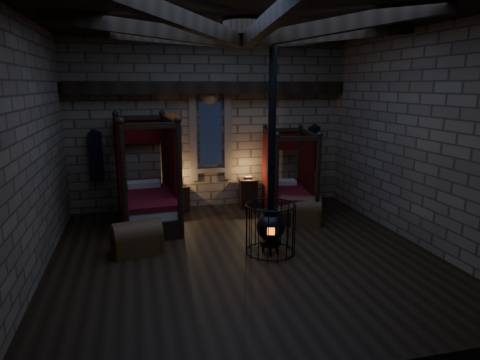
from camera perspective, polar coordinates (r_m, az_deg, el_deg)
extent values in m
cube|color=black|center=(8.15, 0.50, -9.92)|extent=(7.00, 7.00, 0.01)
cube|color=#847054|center=(11.00, -4.03, 7.25)|extent=(7.00, 0.02, 4.20)
cube|color=#847054|center=(4.35, 12.03, -1.27)|extent=(7.00, 0.02, 4.20)
cube|color=#847054|center=(7.54, -26.24, 3.52)|extent=(0.02, 7.00, 4.20)
cube|color=#847054|center=(9.11, 22.47, 5.22)|extent=(0.02, 7.00, 4.20)
cube|color=black|center=(7.60, 0.56, 20.76)|extent=(7.00, 7.00, 0.01)
cube|color=black|center=(10.78, -3.94, 12.20)|extent=(6.86, 0.35, 0.30)
cylinder|color=black|center=(7.58, 0.56, 19.64)|extent=(0.70, 0.70, 0.25)
cube|color=black|center=(10.97, -3.97, 6.19)|extent=(0.55, 0.04, 1.60)
cube|color=maroon|center=(10.84, -9.25, 7.04)|extent=(0.45, 0.03, 0.65)
cube|color=black|center=(10.80, -18.64, 3.04)|extent=(0.30, 0.10, 1.15)
cube|color=black|center=(11.73, 9.79, 4.23)|extent=(0.30, 0.10, 1.15)
cube|color=black|center=(9.93, -12.09, -4.81)|extent=(1.35, 2.35, 0.39)
cube|color=beige|center=(9.85, -12.17, -3.11)|extent=(1.21, 2.17, 0.24)
cube|color=maroon|center=(9.81, -12.21, -2.25)|extent=(1.27, 2.22, 0.11)
cube|color=beige|center=(10.58, -12.73, -0.58)|extent=(0.79, 0.44, 0.15)
cube|color=#4F0906|center=(10.67, -13.22, 6.35)|extent=(1.20, 0.15, 0.60)
cylinder|color=black|center=(8.58, -15.20, -0.77)|extent=(0.12, 0.12, 2.40)
cylinder|color=black|center=(10.72, -15.89, 1.80)|extent=(0.12, 0.12, 2.40)
cylinder|color=black|center=(8.70, -8.02, -0.27)|extent=(0.12, 0.12, 2.40)
cylinder|color=black|center=(10.81, -10.10, 2.18)|extent=(0.12, 0.12, 2.40)
cube|color=#4F0906|center=(9.96, -15.89, 1.32)|extent=(0.19, 1.64, 2.13)
cube|color=#4F0906|center=(10.06, -9.30, 1.76)|extent=(0.19, 1.64, 2.13)
cube|color=black|center=(10.56, 6.42, -3.73)|extent=(1.29, 2.06, 0.33)
cube|color=beige|center=(10.49, 6.46, -2.37)|extent=(1.15, 1.89, 0.20)
cube|color=maroon|center=(10.46, 6.47, -1.69)|extent=(1.21, 1.94, 0.09)
cube|color=beige|center=(11.11, 5.78, -0.33)|extent=(0.69, 0.42, 0.13)
cube|color=#4F0906|center=(11.16, 5.67, 5.28)|extent=(1.01, 0.20, 0.51)
cylinder|color=black|center=(9.38, 4.87, -0.40)|extent=(0.10, 0.10, 2.03)
cylinder|color=black|center=(11.17, 3.29, 1.72)|extent=(0.10, 0.10, 2.03)
cylinder|color=black|center=(9.58, 10.33, -0.29)|extent=(0.10, 0.10, 2.03)
cylinder|color=black|center=(11.34, 7.92, 1.79)|extent=(0.10, 0.10, 2.03)
cube|color=#4F0906|center=(10.53, 3.63, 1.31)|extent=(0.27, 1.38, 1.80)
cube|color=#4F0906|center=(10.71, 8.82, 1.38)|extent=(0.27, 1.38, 1.80)
cube|color=#55371B|center=(8.38, -13.55, -8.27)|extent=(0.99, 0.73, 0.37)
cylinder|color=#55371B|center=(8.32, -13.62, -7.09)|extent=(0.99, 0.73, 0.54)
cube|color=#A48632|center=(8.31, -16.33, -8.64)|extent=(0.19, 0.56, 0.39)
cube|color=#A48632|center=(8.48, -10.84, -7.90)|extent=(0.19, 0.56, 0.39)
cube|color=#55371B|center=(9.90, 8.02, -4.76)|extent=(1.03, 0.82, 0.38)
cylinder|color=#55371B|center=(9.85, 8.05, -3.72)|extent=(1.03, 0.82, 0.55)
cube|color=#A48632|center=(9.89, 5.58, -4.72)|extent=(0.24, 0.56, 0.40)
cube|color=#A48632|center=(9.93, 10.44, -4.79)|extent=(0.24, 0.56, 0.40)
cube|color=black|center=(10.83, -7.94, -2.57)|extent=(0.45, 0.44, 0.62)
cube|color=black|center=(10.75, -7.99, -0.89)|extent=(0.49, 0.48, 0.04)
cylinder|color=#A48632|center=(10.73, -8.00, -0.43)|extent=(0.09, 0.09, 0.14)
cube|color=black|center=(11.08, 1.07, -1.86)|extent=(0.45, 0.43, 0.71)
cube|color=black|center=(10.99, 1.08, 0.03)|extent=(0.49, 0.47, 0.04)
cube|color=#55371B|center=(10.98, 1.08, 0.34)|extent=(0.19, 0.14, 0.05)
cylinder|color=black|center=(8.17, 4.05, -8.31)|extent=(0.38, 0.38, 0.09)
sphere|color=black|center=(8.06, 4.08, -6.23)|extent=(0.53, 0.53, 0.53)
cylinder|color=black|center=(7.98, 4.11, -4.30)|extent=(0.27, 0.27, 0.13)
cube|color=#FF5914|center=(7.82, 4.15, -6.84)|extent=(0.13, 0.05, 0.13)
cylinder|color=black|center=(7.66, 4.31, 7.56)|extent=(0.14, 0.14, 3.20)
torus|color=black|center=(8.23, 4.03, -9.43)|extent=(0.94, 0.94, 0.03)
torus|color=black|center=(7.94, 4.13, -3.31)|extent=(0.94, 0.94, 0.03)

